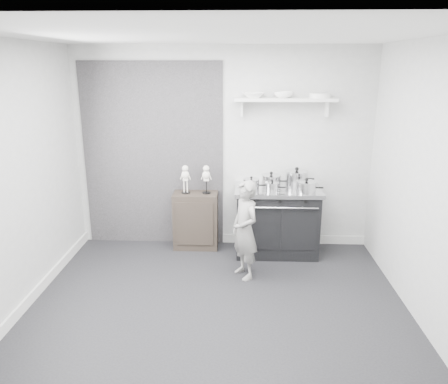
# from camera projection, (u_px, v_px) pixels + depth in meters

# --- Properties ---
(ground) EXTENTS (4.00, 4.00, 0.00)m
(ground) POSITION_uv_depth(u_px,v_px,m) (216.00, 309.00, 4.55)
(ground) COLOR black
(ground) RESTS_ON ground
(room_shell) EXTENTS (4.02, 3.62, 2.71)m
(room_shell) POSITION_uv_depth(u_px,v_px,m) (207.00, 152.00, 4.24)
(room_shell) COLOR #A9A9A7
(room_shell) RESTS_ON ground
(wall_shelf) EXTENTS (1.30, 0.26, 0.24)m
(wall_shelf) POSITION_uv_depth(u_px,v_px,m) (285.00, 100.00, 5.56)
(wall_shelf) COLOR silver
(wall_shelf) RESTS_ON room_shell
(stove) EXTENTS (1.12, 0.70, 0.90)m
(stove) POSITION_uv_depth(u_px,v_px,m) (277.00, 220.00, 5.81)
(stove) COLOR black
(stove) RESTS_ON ground
(side_cabinet) EXTENTS (0.60, 0.35, 0.78)m
(side_cabinet) POSITION_uv_depth(u_px,v_px,m) (196.00, 220.00, 6.00)
(side_cabinet) COLOR black
(side_cabinet) RESTS_ON ground
(child) EXTENTS (0.46, 0.52, 1.18)m
(child) POSITION_uv_depth(u_px,v_px,m) (245.00, 230.00, 5.10)
(child) COLOR gray
(child) RESTS_ON ground
(pot_front_left) EXTENTS (0.29, 0.20, 0.18)m
(pot_front_left) POSITION_uv_depth(u_px,v_px,m) (251.00, 184.00, 5.57)
(pot_front_left) COLOR #BEBEC0
(pot_front_left) RESTS_ON stove
(pot_back_left) EXTENTS (0.34, 0.26, 0.20)m
(pot_back_left) POSITION_uv_depth(u_px,v_px,m) (271.00, 180.00, 5.76)
(pot_back_left) COLOR #BEBEC0
(pot_back_left) RESTS_ON stove
(pot_back_right) EXTENTS (0.39, 0.30, 0.25)m
(pot_back_right) POSITION_uv_depth(u_px,v_px,m) (296.00, 178.00, 5.77)
(pot_back_right) COLOR #BEBEC0
(pot_back_right) RESTS_ON stove
(pot_front_right) EXTENTS (0.34, 0.25, 0.19)m
(pot_front_right) POSITION_uv_depth(u_px,v_px,m) (306.00, 187.00, 5.46)
(pot_front_right) COLOR #BEBEC0
(pot_front_right) RESTS_ON stove
(pot_front_center) EXTENTS (0.26, 0.17, 0.14)m
(pot_front_center) POSITION_uv_depth(u_px,v_px,m) (272.00, 187.00, 5.53)
(pot_front_center) COLOR #BEBEC0
(pot_front_center) RESTS_ON stove
(skeleton_full) EXTENTS (0.12, 0.08, 0.44)m
(skeleton_full) POSITION_uv_depth(u_px,v_px,m) (185.00, 177.00, 5.83)
(skeleton_full) COLOR silver
(skeleton_full) RESTS_ON side_cabinet
(skeleton_torso) EXTENTS (0.12, 0.08, 0.44)m
(skeleton_torso) POSITION_uv_depth(u_px,v_px,m) (206.00, 177.00, 5.82)
(skeleton_torso) COLOR silver
(skeleton_torso) RESTS_ON side_cabinet
(bowl_large) EXTENTS (0.28, 0.28, 0.07)m
(bowl_large) POSITION_uv_depth(u_px,v_px,m) (253.00, 95.00, 5.55)
(bowl_large) COLOR white
(bowl_large) RESTS_ON wall_shelf
(bowl_small) EXTENTS (0.25, 0.25, 0.08)m
(bowl_small) POSITION_uv_depth(u_px,v_px,m) (283.00, 95.00, 5.54)
(bowl_small) COLOR white
(bowl_small) RESTS_ON wall_shelf
(plate_stack) EXTENTS (0.27, 0.27, 0.06)m
(plate_stack) POSITION_uv_depth(u_px,v_px,m) (320.00, 96.00, 5.53)
(plate_stack) COLOR white
(plate_stack) RESTS_ON wall_shelf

